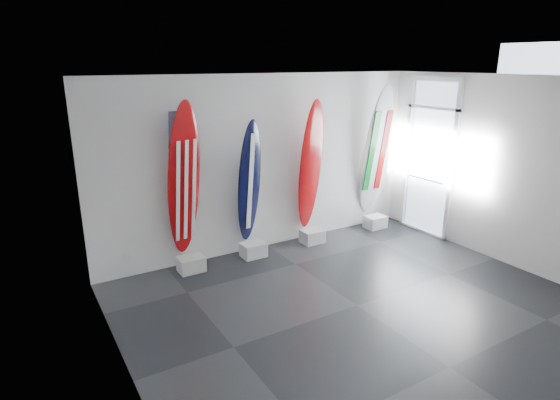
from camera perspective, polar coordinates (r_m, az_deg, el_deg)
floor at (r=6.49m, az=9.51°, el=-12.77°), size 6.00×6.00×0.00m
ceiling at (r=5.66m, az=11.02°, el=14.68°), size 6.00×6.00×0.00m
wall_back at (r=7.89m, az=-1.78°, el=4.51°), size 6.00×0.00×6.00m
wall_left at (r=4.61m, az=-19.38°, el=-5.59°), size 0.00×5.00×5.00m
wall_right at (r=8.15m, az=26.37°, el=3.15°), size 0.00×5.00×5.00m
display_block_usa at (r=7.44m, az=-10.95°, el=-7.81°), size 0.40×0.30×0.24m
surfboard_usa at (r=7.09m, az=-11.83°, el=2.36°), size 0.63×0.52×2.44m
display_block_navy at (r=7.84m, az=-3.32°, el=-6.19°), size 0.40×0.30×0.24m
surfboard_navy at (r=7.55m, az=-3.82°, el=2.20°), size 0.53×0.41×2.09m
display_block_swiss at (r=8.43m, az=4.04°, el=-4.51°), size 0.40×0.30×0.24m
surfboard_swiss at (r=8.13m, az=3.82°, el=4.23°), size 0.58×0.42×2.35m
display_block_italy at (r=9.34m, az=11.73°, el=-2.67°), size 0.40×0.30×0.24m
surfboard_italy at (r=9.05m, az=11.83°, el=5.90°), size 0.60×0.54×2.58m
wall_outlet at (r=7.40m, az=-18.50°, el=-6.61°), size 0.09×0.02×0.13m
glass_door at (r=9.05m, az=18.03°, el=4.80°), size 0.12×1.16×2.85m
balcony at (r=10.28m, az=22.48°, el=0.40°), size 2.80×2.20×1.20m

